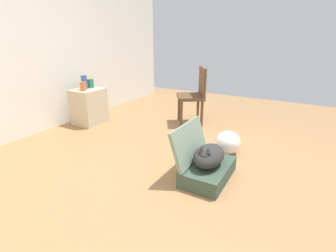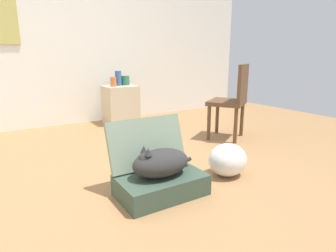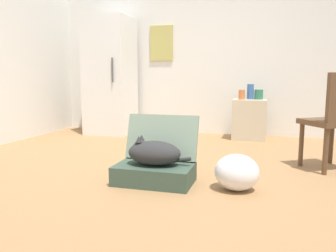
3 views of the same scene
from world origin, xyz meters
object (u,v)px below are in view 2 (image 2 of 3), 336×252
cat (160,162)px  vase_round (118,78)px  plastic_bag_white (228,160)px  chair (233,98)px  vase_short (126,80)px  vase_tall (113,82)px  side_table (121,105)px  suitcase_base (161,185)px

cat → vase_round: 2.50m
plastic_bag_white → chair: 1.22m
vase_short → chair: size_ratio=0.15×
vase_tall → plastic_bag_white: bearing=-87.0°
cat → side_table: size_ratio=0.92×
suitcase_base → vase_short: vase_short is taller
suitcase_base → plastic_bag_white: (0.67, 0.01, 0.06)m
cat → vase_round: (0.67, 2.37, 0.42)m
suitcase_base → cat: bearing=177.5°
vase_short → vase_round: 0.12m
suitcase_base → vase_tall: 2.41m
vase_tall → chair: chair is taller
plastic_bag_white → vase_tall: size_ratio=2.53×
vase_tall → vase_round: vase_round is taller
cat → plastic_bag_white: 0.68m
suitcase_base → chair: chair is taller
cat → chair: 1.73m
cat → plastic_bag_white: bearing=0.4°
suitcase_base → vase_short: (0.78, 2.37, 0.56)m
side_table → vase_round: (0.00, 0.05, 0.39)m
suitcase_base → vase_tall: bearing=76.5°
chair → suitcase_base: bearing=-3.8°
vase_short → vase_round: bearing=-179.7°
plastic_bag_white → vase_round: (-0.00, 2.36, 0.53)m
cat → chair: bearing=28.8°
suitcase_base → vase_round: (0.66, 2.37, 0.60)m
plastic_bag_white → vase_short: size_ratio=2.47×
chair → plastic_bag_white: bearing=12.0°
vase_round → chair: size_ratio=0.24×
vase_round → vase_tall: bearing=-141.9°
chair → vase_round: bearing=-94.3°
plastic_bag_white → vase_short: (0.11, 2.37, 0.50)m
cat → vase_round: bearing=74.2°
vase_round → plastic_bag_white: bearing=-89.9°
side_table → vase_round: bearing=90.0°
side_table → vase_short: bearing=22.9°
cat → vase_round: vase_round is taller
suitcase_base → plastic_bag_white: bearing=0.5°
plastic_bag_white → chair: chair is taller
plastic_bag_white → vase_tall: bearing=93.0°
suitcase_base → vase_tall: (0.55, 2.28, 0.56)m
plastic_bag_white → vase_tall: vase_tall is taller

